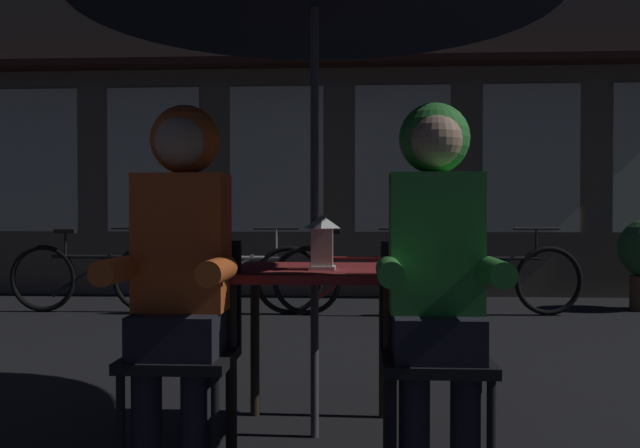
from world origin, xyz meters
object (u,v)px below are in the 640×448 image
(chair_left, at_px, (185,340))
(bicycle_nearest, at_px, (94,277))
(person_right_hooded, at_px, (436,249))
(bicycle_fourth, at_px, (495,279))
(lantern, at_px, (322,241))
(bicycle_second, at_px, (235,278))
(person_left_hooded, at_px, (181,249))
(chair_right, at_px, (434,343))
(cafe_table, at_px, (315,291))
(bicycle_third, at_px, (360,279))

(chair_left, distance_m, bicycle_nearest, 4.45)
(person_right_hooded, xyz_separation_m, bicycle_fourth, (0.99, 4.04, -0.50))
(lantern, distance_m, bicycle_second, 3.83)
(person_left_hooded, bearing_deg, chair_right, 3.39)
(lantern, height_order, person_right_hooded, person_right_hooded)
(bicycle_nearest, bearing_deg, bicycle_fourth, -0.42)
(chair_right, distance_m, person_right_hooded, 0.36)
(cafe_table, xyz_separation_m, bicycle_fourth, (1.47, 3.62, -0.29))
(chair_left, relative_size, bicycle_nearest, 0.52)
(cafe_table, bearing_deg, bicycle_nearest, 123.47)
(chair_left, height_order, person_right_hooded, person_right_hooded)
(person_right_hooded, height_order, bicycle_fourth, person_right_hooded)
(cafe_table, height_order, lantern, lantern)
(lantern, relative_size, bicycle_nearest, 0.14)
(bicycle_third, bearing_deg, chair_right, -85.83)
(bicycle_third, height_order, bicycle_fourth, same)
(person_left_hooded, relative_size, bicycle_nearest, 0.83)
(lantern, xyz_separation_m, chair_left, (-0.52, -0.29, -0.37))
(chair_left, bearing_deg, lantern, 29.42)
(person_left_hooded, xyz_separation_m, bicycle_third, (0.67, 3.97, -0.50))
(person_right_hooded, height_order, bicycle_third, person_right_hooded)
(bicycle_third, bearing_deg, chair_left, -99.78)
(chair_right, xyz_separation_m, person_left_hooded, (-0.96, -0.06, 0.36))
(person_right_hooded, bearing_deg, bicycle_second, 110.28)
(chair_left, height_order, bicycle_second, chair_left)
(lantern, relative_size, bicycle_fourth, 0.14)
(person_right_hooded, distance_m, bicycle_third, 4.01)
(person_right_hooded, relative_size, bicycle_fourth, 0.84)
(chair_right, xyz_separation_m, bicycle_fourth, (0.99, 3.98, -0.14))
(cafe_table, bearing_deg, person_left_hooded, -138.43)
(lantern, bearing_deg, person_left_hooded, -146.03)
(cafe_table, height_order, person_right_hooded, person_right_hooded)
(lantern, bearing_deg, chair_left, -150.58)
(cafe_table, height_order, bicycle_third, bicycle_third)
(lantern, height_order, chair_left, lantern)
(person_left_hooded, bearing_deg, bicycle_fourth, 64.25)
(person_left_hooded, height_order, person_right_hooded, same)
(person_right_hooded, bearing_deg, bicycle_fourth, 76.25)
(bicycle_nearest, height_order, bicycle_fourth, same)
(cafe_table, distance_m, bicycle_second, 3.72)
(bicycle_second, bearing_deg, person_left_hooded, -82.62)
(cafe_table, relative_size, person_right_hooded, 0.53)
(lantern, bearing_deg, bicycle_nearest, 123.32)
(chair_left, bearing_deg, bicycle_fourth, 63.93)
(cafe_table, bearing_deg, bicycle_second, 105.60)
(bicycle_nearest, bearing_deg, bicycle_third, -2.20)
(bicycle_fourth, bearing_deg, lantern, -111.19)
(chair_right, bearing_deg, bicycle_third, 94.17)
(lantern, xyz_separation_m, bicycle_third, (0.16, 3.62, -0.51))
(chair_left, xyz_separation_m, person_left_hooded, (-0.00, -0.06, 0.36))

